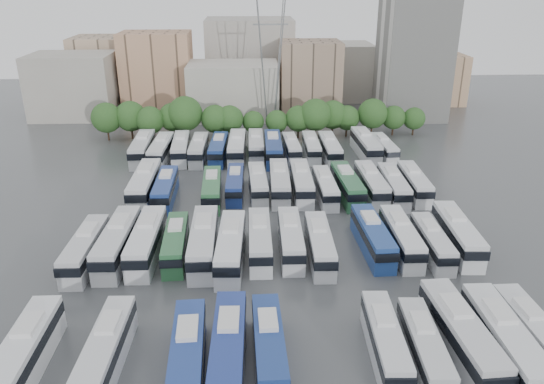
{
  "coord_description": "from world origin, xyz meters",
  "views": [
    {
      "loc": [
        -3.01,
        -59.84,
        30.41
      ],
      "look_at": [
        0.19,
        6.46,
        3.0
      ],
      "focal_mm": 35.0,
      "sensor_mm": 36.0,
      "label": 1
    }
  ],
  "objects_px": {
    "bus_r0_s11": "(461,335)",
    "bus_r1_s13": "(457,234)",
    "bus_r2_s7": "(280,182)",
    "bus_r2_s13": "(414,183)",
    "bus_r0_s6": "(269,346)",
    "bus_r3_s1": "(161,150)",
    "bus_r2_s11": "(371,184)",
    "bus_r0_s12": "(504,341)",
    "bus_r1_s7": "(291,238)",
    "bus_r0_s0": "(24,354)",
    "bus_r3_s5": "(237,147)",
    "bus_r3_s0": "(142,148)",
    "bus_r2_s8": "(302,182)",
    "bus_r2_s12": "(393,185)",
    "bus_r1_s10": "(372,236)",
    "bus_r3_s12": "(366,145)",
    "bus_r3_s6": "(256,145)",
    "bus_r2_s4": "(212,189)",
    "bus_r2_s10": "(347,185)",
    "bus_r1_s11": "(401,237)",
    "bus_r1_s1": "(118,242)",
    "bus_r2_s2": "(166,189)",
    "bus_r0_s13": "(534,334)",
    "bus_r1_s2": "(147,241)",
    "bus_r0_s2": "(106,349)",
    "electricity_pylon": "(271,37)",
    "bus_r2_s5": "(235,184)",
    "bus_r0_s4": "(188,357)",
    "bus_r0_s10": "(424,347)",
    "bus_r3_s13": "(384,148)",
    "bus_r3_s7": "(273,148)",
    "bus_r1_s3": "(176,243)",
    "bus_r2_s6": "(258,183)",
    "bus_r1_s4": "(204,241)",
    "bus_r3_s4": "(218,149)",
    "bus_r3_s10": "(330,148)",
    "bus_r3_s8": "(291,147)",
    "bus_r1_s8": "(320,244)"
  },
  "relations": [
    {
      "from": "bus_r0_s11",
      "to": "bus_r1_s13",
      "type": "relative_size",
      "value": 1.03
    },
    {
      "from": "bus_r2_s7",
      "to": "bus_r2_s13",
      "type": "distance_m",
      "value": 19.89
    },
    {
      "from": "bus_r0_s6",
      "to": "bus_r3_s1",
      "type": "bearing_deg",
      "value": 105.96
    },
    {
      "from": "bus_r2_s11",
      "to": "bus_r3_s1",
      "type": "xyz_separation_m",
      "value": [
        -33.1,
        17.54,
        0.03
      ]
    },
    {
      "from": "bus_r0_s12",
      "to": "bus_r2_s13",
      "type": "bearing_deg",
      "value": 85.29
    },
    {
      "from": "bus_r1_s7",
      "to": "bus_r0_s0",
      "type": "bearing_deg",
      "value": -139.41
    },
    {
      "from": "bus_r3_s5",
      "to": "bus_r3_s0",
      "type": "bearing_deg",
      "value": -179.03
    },
    {
      "from": "bus_r2_s8",
      "to": "bus_r2_s12",
      "type": "distance_m",
      "value": 13.39
    },
    {
      "from": "bus_r1_s10",
      "to": "bus_r3_s12",
      "type": "xyz_separation_m",
      "value": [
        6.64,
        34.97,
        0.17
      ]
    },
    {
      "from": "bus_r2_s7",
      "to": "bus_r3_s6",
      "type": "bearing_deg",
      "value": 101.01
    },
    {
      "from": "bus_r2_s4",
      "to": "bus_r2_s8",
      "type": "bearing_deg",
      "value": 5.71
    },
    {
      "from": "bus_r2_s7",
      "to": "bus_r2_s10",
      "type": "xyz_separation_m",
      "value": [
        9.8,
        -1.4,
        -0.04
      ]
    },
    {
      "from": "bus_r1_s11",
      "to": "bus_r2_s11",
      "type": "relative_size",
      "value": 0.96
    },
    {
      "from": "bus_r1_s1",
      "to": "bus_r3_s12",
      "type": "xyz_separation_m",
      "value": [
        36.2,
        35.24,
        0.01
      ]
    },
    {
      "from": "bus_r0_s0",
      "to": "bus_r1_s13",
      "type": "height_order",
      "value": "bus_r1_s13"
    },
    {
      "from": "bus_r1_s13",
      "to": "bus_r2_s2",
      "type": "distance_m",
      "value": 40.01
    },
    {
      "from": "bus_r0_s13",
      "to": "bus_r2_s8",
      "type": "height_order",
      "value": "bus_r2_s8"
    },
    {
      "from": "bus_r2_s12",
      "to": "bus_r0_s12",
      "type": "bearing_deg",
      "value": -88.02
    },
    {
      "from": "bus_r1_s11",
      "to": "bus_r3_s12",
      "type": "height_order",
      "value": "bus_r3_s12"
    },
    {
      "from": "bus_r0_s11",
      "to": "bus_r2_s2",
      "type": "height_order",
      "value": "bus_r0_s11"
    },
    {
      "from": "bus_r1_s2",
      "to": "bus_r1_s10",
      "type": "bearing_deg",
      "value": 1.14
    },
    {
      "from": "bus_r0_s2",
      "to": "bus_r1_s11",
      "type": "xyz_separation_m",
      "value": [
        29.76,
        18.67,
        0.07
      ]
    },
    {
      "from": "bus_r2_s10",
      "to": "bus_r2_s11",
      "type": "distance_m",
      "value": 3.6
    },
    {
      "from": "electricity_pylon",
      "to": "bus_r2_s5",
      "type": "bearing_deg",
      "value": -100.7
    },
    {
      "from": "bus_r0_s12",
      "to": "bus_r0_s11",
      "type": "bearing_deg",
      "value": 164.22
    },
    {
      "from": "bus_r0_s13",
      "to": "bus_r1_s11",
      "type": "distance_m",
      "value": 19.59
    },
    {
      "from": "bus_r2_s11",
      "to": "bus_r1_s1",
      "type": "bearing_deg",
      "value": -153.82
    },
    {
      "from": "bus_r0_s4",
      "to": "bus_r2_s11",
      "type": "distance_m",
      "value": 43.47
    },
    {
      "from": "bus_r0_s10",
      "to": "bus_r0_s13",
      "type": "height_order",
      "value": "bus_r0_s13"
    },
    {
      "from": "bus_r0_s10",
      "to": "bus_r3_s13",
      "type": "bearing_deg",
      "value": 82.52
    },
    {
      "from": "bus_r0_s11",
      "to": "bus_r2_s5",
      "type": "relative_size",
      "value": 1.18
    },
    {
      "from": "bus_r2_s13",
      "to": "bus_r3_s7",
      "type": "bearing_deg",
      "value": 141.38
    },
    {
      "from": "bus_r0_s0",
      "to": "bus_r2_s7",
      "type": "height_order",
      "value": "bus_r2_s7"
    },
    {
      "from": "bus_r0_s4",
      "to": "bus_r2_s7",
      "type": "relative_size",
      "value": 0.96
    },
    {
      "from": "bus_r2_s7",
      "to": "bus_r3_s0",
      "type": "xyz_separation_m",
      "value": [
        -23.11,
        17.37,
        0.08
      ]
    },
    {
      "from": "bus_r0_s2",
      "to": "bus_r0_s12",
      "type": "bearing_deg",
      "value": 0.57
    },
    {
      "from": "bus_r1_s3",
      "to": "bus_r2_s6",
      "type": "distance_m",
      "value": 20.79
    },
    {
      "from": "bus_r2_s4",
      "to": "bus_r2_s11",
      "type": "distance_m",
      "value": 23.28
    },
    {
      "from": "bus_r2_s4",
      "to": "bus_r1_s13",
      "type": "bearing_deg",
      "value": -29.61
    },
    {
      "from": "bus_r0_s11",
      "to": "bus_r1_s10",
      "type": "distance_m",
      "value": 19.04
    },
    {
      "from": "bus_r0_s10",
      "to": "bus_r2_s5",
      "type": "height_order",
      "value": "bus_r2_s5"
    },
    {
      "from": "bus_r0_s2",
      "to": "bus_r1_s4",
      "type": "relative_size",
      "value": 0.88
    },
    {
      "from": "bus_r0_s4",
      "to": "bus_r3_s4",
      "type": "relative_size",
      "value": 1.0
    },
    {
      "from": "bus_r2_s2",
      "to": "bus_r3_s10",
      "type": "distance_m",
      "value": 31.67
    },
    {
      "from": "bus_r2_s10",
      "to": "bus_r3_s4",
      "type": "height_order",
      "value": "bus_r2_s10"
    },
    {
      "from": "bus_r1_s13",
      "to": "bus_r3_s8",
      "type": "xyz_separation_m",
      "value": [
        -16.81,
        35.35,
        -0.26
      ]
    },
    {
      "from": "bus_r1_s13",
      "to": "bus_r2_s8",
      "type": "bearing_deg",
      "value": 136.45
    },
    {
      "from": "bus_r0_s4",
      "to": "bus_r1_s7",
      "type": "distance_m",
      "value": 22.65
    },
    {
      "from": "bus_r2_s5",
      "to": "bus_r0_s2",
      "type": "bearing_deg",
      "value": -103.87
    },
    {
      "from": "bus_r1_s8",
      "to": "bus_r3_s5",
      "type": "xyz_separation_m",
      "value": [
        -9.95,
        36.37,
        0.2
      ]
    }
  ]
}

